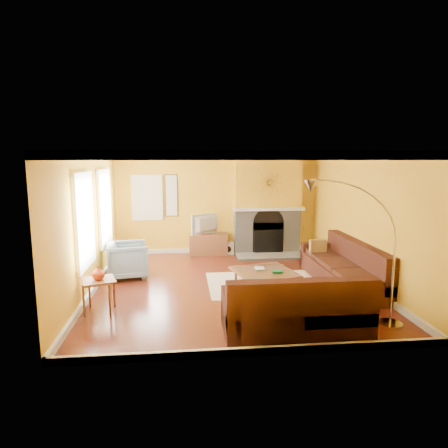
{
  "coord_description": "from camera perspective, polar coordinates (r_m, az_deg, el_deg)",
  "views": [
    {
      "loc": [
        -0.95,
        -7.87,
        2.61
      ],
      "look_at": [
        -0.09,
        0.4,
        1.23
      ],
      "focal_mm": 32.0,
      "sensor_mm": 36.0,
      "label": 1
    }
  ],
  "objects": [
    {
      "name": "vase",
      "position": [
        7.1,
        -17.54,
        -6.65
      ],
      "size": [
        0.25,
        0.25,
        0.23
      ],
      "primitive_type": "imported",
      "rotation": [
        0.0,
        0.0,
        0.11
      ],
      "color": "#C73F1A",
      "rests_on": "side_table"
    },
    {
      "name": "crown_molding",
      "position": [
        7.92,
        0.96,
        9.67
      ],
      "size": [
        5.5,
        6.0,
        0.12
      ],
      "primitive_type": null,
      "color": "white",
      "rests_on": "ceiling"
    },
    {
      "name": "wall_front",
      "position": [
        5.11,
        4.99,
        -4.87
      ],
      "size": [
        5.5,
        0.02,
        2.7
      ],
      "primitive_type": "cube",
      "color": "yellow",
      "rests_on": "ground"
    },
    {
      "name": "mantel",
      "position": [
        10.76,
        6.45,
        2.14
      ],
      "size": [
        1.92,
        0.22,
        0.08
      ],
      "primitive_type": "cube",
      "color": "white",
      "rests_on": "fireplace"
    },
    {
      "name": "book",
      "position": [
        7.95,
        4.45,
        -6.38
      ],
      "size": [
        0.19,
        0.25,
        0.02
      ],
      "primitive_type": "imported",
      "rotation": [
        0.0,
        0.0,
        -0.04
      ],
      "color": "white",
      "rests_on": "coffee_table"
    },
    {
      "name": "wall_left",
      "position": [
        8.17,
        -18.67,
        0.08
      ],
      "size": [
        0.02,
        6.0,
        2.7
      ],
      "primitive_type": "cube",
      "color": "yellow",
      "rests_on": "ground"
    },
    {
      "name": "window_back",
      "position": [
        10.92,
        -10.93,
        3.72
      ],
      "size": [
        0.82,
        0.06,
        1.22
      ],
      "primitive_type": "cube",
      "color": "white",
      "rests_on": "wall_back"
    },
    {
      "name": "floor",
      "position": [
        8.34,
        0.91,
        -8.84
      ],
      "size": [
        5.5,
        6.0,
        0.02
      ],
      "primitive_type": "cube",
      "color": "maroon",
      "rests_on": "ground"
    },
    {
      "name": "rug",
      "position": [
        8.47,
        5.99,
        -8.48
      ],
      "size": [
        2.4,
        1.8,
        0.02
      ],
      "primitive_type": "cube",
      "color": "beige",
      "rests_on": "floor"
    },
    {
      "name": "sunburst",
      "position": [
        10.71,
        6.51,
        5.87
      ],
      "size": [
        0.7,
        0.04,
        0.7
      ],
      "primitive_type": null,
      "color": "olive",
      "rests_on": "fireplace"
    },
    {
      "name": "wall_right",
      "position": [
        8.79,
        19.1,
        0.69
      ],
      "size": [
        0.02,
        6.0,
        2.7
      ],
      "primitive_type": "cube",
      "color": "yellow",
      "rests_on": "ground"
    },
    {
      "name": "tv",
      "position": [
        10.79,
        -2.29,
        0.0
      ],
      "size": [
        0.86,
        0.64,
        0.55
      ],
      "primitive_type": "imported",
      "rotation": [
        0.0,
        0.0,
        3.73
      ],
      "color": "black",
      "rests_on": "media_console"
    },
    {
      "name": "hearth",
      "position": [
        10.69,
        6.69,
        -4.57
      ],
      "size": [
        1.8,
        0.7,
        0.06
      ],
      "primitive_type": "cube",
      "color": "gray",
      "rests_on": "floor"
    },
    {
      "name": "wall_back",
      "position": [
        10.99,
        -0.94,
        2.88
      ],
      "size": [
        5.5,
        0.02,
        2.7
      ],
      "primitive_type": "cube",
      "color": "yellow",
      "rests_on": "ground"
    },
    {
      "name": "media_console",
      "position": [
        10.89,
        -2.27,
        -2.88
      ],
      "size": [
        1.03,
        0.46,
        0.56
      ],
      "primitive_type": "cube",
      "color": "brown",
      "rests_on": "floor"
    },
    {
      "name": "subwoofer",
      "position": [
        10.98,
        0.49,
        -3.44
      ],
      "size": [
        0.32,
        0.32,
        0.32
      ],
      "primitive_type": "cube",
      "color": "white",
      "rests_on": "floor"
    },
    {
      "name": "arc_lamp",
      "position": [
        6.34,
        18.25,
        -4.41
      ],
      "size": [
        1.44,
        0.36,
        2.29
      ],
      "primitive_type": null,
      "color": "silver",
      "rests_on": "floor"
    },
    {
      "name": "wall_art",
      "position": [
        10.89,
        -7.51,
        4.06
      ],
      "size": [
        0.34,
        0.04,
        1.14
      ],
      "primitive_type": "cube",
      "color": "white",
      "rests_on": "wall_back"
    },
    {
      "name": "coffee_table",
      "position": [
        7.94,
        5.75,
        -8.14
      ],
      "size": [
        1.33,
        1.33,
        0.43
      ],
      "primitive_type": null,
      "rotation": [
        0.0,
        0.0,
        0.24
      ],
      "color": "white",
      "rests_on": "floor"
    },
    {
      "name": "ceiling",
      "position": [
        7.92,
        0.96,
        10.18
      ],
      "size": [
        5.5,
        6.0,
        0.02
      ],
      "primitive_type": "cube",
      "color": "white",
      "rests_on": "ground"
    },
    {
      "name": "armchair",
      "position": [
        9.03,
        -13.6,
        -5.02
      ],
      "size": [
        1.0,
        0.98,
        0.79
      ],
      "primitive_type": "imported",
      "rotation": [
        0.0,
        0.0,
        1.75
      ],
      "color": "slate",
      "rests_on": "floor"
    },
    {
      "name": "side_table",
      "position": [
        7.22,
        -17.37,
        -9.75
      ],
      "size": [
        0.66,
        0.66,
        0.58
      ],
      "primitive_type": null,
      "rotation": [
        0.0,
        0.0,
        0.31
      ],
      "color": "brown",
      "rests_on": "floor"
    },
    {
      "name": "fireplace",
      "position": [
        10.98,
        6.19,
        2.82
      ],
      "size": [
        1.8,
        0.4,
        2.7
      ],
      "primitive_type": null,
      "color": "gray",
      "rests_on": "floor"
    },
    {
      "name": "baseboard",
      "position": [
        8.32,
        0.91,
        -8.38
      ],
      "size": [
        5.5,
        6.0,
        0.12
      ],
      "primitive_type": null,
      "color": "white",
      "rests_on": "floor"
    },
    {
      "name": "window_left_near",
      "position": [
        9.4,
        -16.76,
        2.28
      ],
      "size": [
        0.06,
        1.22,
        1.72
      ],
      "primitive_type": "cube",
      "color": "white",
      "rests_on": "wall_left"
    },
    {
      "name": "window_left_far",
      "position": [
        7.56,
        -19.41,
        0.47
      ],
      "size": [
        0.06,
        1.22,
        1.72
      ],
      "primitive_type": "cube",
      "color": "white",
      "rests_on": "wall_left"
    },
    {
      "name": "sectional_sofa",
      "position": [
        7.76,
        10.41,
        -6.87
      ],
      "size": [
        3.12,
        3.94,
        0.9
      ],
      "primitive_type": null,
      "color": "#471F16",
      "rests_on": "floor"
    }
  ]
}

